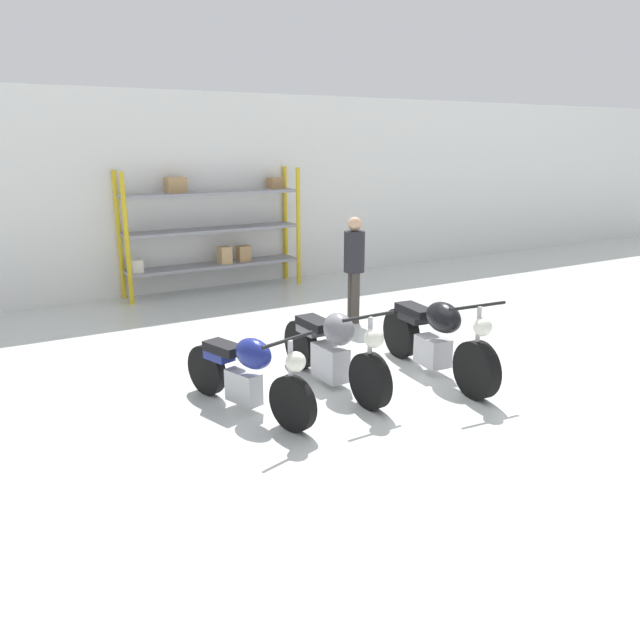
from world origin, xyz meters
The scene contains 7 objects.
ground_plane centered at (0.00, 0.00, 0.00)m, with size 30.00×30.00×0.00m, color silver.
back_wall centered at (0.00, 5.65, 1.80)m, with size 30.00×0.08×3.60m.
shelving_rack centered at (0.54, 5.29, 1.17)m, with size 3.37×0.63×2.25m.
motorcycle_blue centered at (-1.16, -0.12, 0.43)m, with size 0.83×1.87×0.94m.
motorcycle_grey centered at (-0.03, 0.04, 0.44)m, with size 0.64×2.06×1.01m.
motorcycle_black centered at (1.21, -0.28, 0.47)m, with size 0.73×2.17×1.05m.
person_browsing centered at (1.65, 2.19, 0.96)m, with size 0.39×0.39×1.63m.
Camera 1 is at (-3.55, -5.70, 2.73)m, focal length 35.00 mm.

